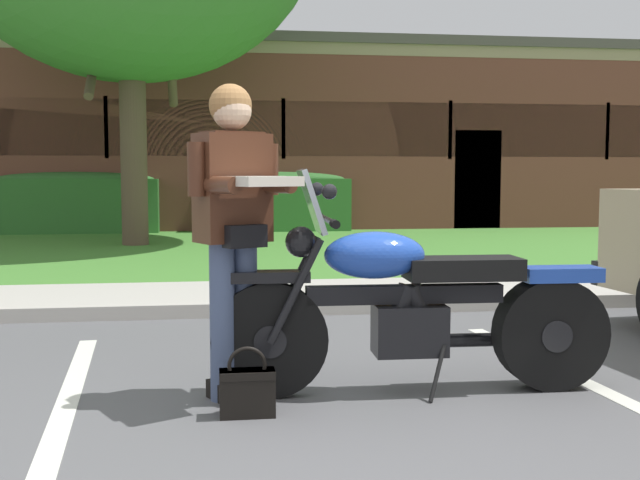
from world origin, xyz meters
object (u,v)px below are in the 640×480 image
Objects in this scene: handbag at (247,388)px; hedge_left at (75,202)px; motorcycle at (427,306)px; brick_building at (264,143)px; hedge_center_left at (276,201)px; rider_person at (235,215)px.

handbag is 12.14m from hedge_left.
motorcycle is 0.11× the size of brick_building.
motorcycle is 1.12m from handbag.
handbag is 11.87m from hedge_center_left.
brick_building reaches higher than motorcycle.
rider_person is 0.08× the size of brick_building.
hedge_center_left reaches higher than handbag.
rider_person is at bearing -95.78° from hedge_center_left.
brick_building is (4.07, 5.72, 1.36)m from hedge_left.
hedge_left is (-2.75, 11.48, -0.36)m from rider_person.
hedge_center_left is at bearing 84.22° from rider_person.
rider_person is at bearing 98.09° from handbag.
motorcycle is at bearing 16.49° from handbag.
hedge_center_left is at bearing 0.00° from hedge_left.
handbag is at bearing -76.66° from hedge_left.
hedge_left is 1.09× the size of hedge_center_left.
handbag is at bearing -95.40° from hedge_center_left.
rider_person reaches higher than hedge_left.
hedge_center_left is at bearing 89.51° from motorcycle.
brick_building is at bearing 54.57° from hedge_left.
brick_building is at bearing 88.42° from hedge_center_left.
hedge_center_left is at bearing -91.58° from brick_building.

